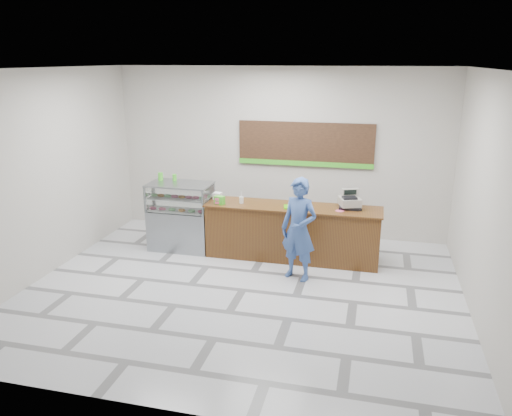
% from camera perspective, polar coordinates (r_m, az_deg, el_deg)
% --- Properties ---
extents(floor, '(7.00, 7.00, 0.00)m').
position_cam_1_polar(floor, '(8.28, -1.55, -9.36)').
color(floor, silver).
rests_on(floor, ground).
extents(back_wall, '(7.00, 0.00, 7.00)m').
position_cam_1_polar(back_wall, '(10.53, 2.68, 6.37)').
color(back_wall, '#BAB5AB').
rests_on(back_wall, floor).
extents(ceiling, '(7.00, 7.00, 0.00)m').
position_cam_1_polar(ceiling, '(7.44, -1.77, 15.63)').
color(ceiling, silver).
rests_on(ceiling, back_wall).
extents(sales_counter, '(3.26, 0.76, 1.03)m').
position_cam_1_polar(sales_counter, '(9.37, 4.17, -2.78)').
color(sales_counter, '#5D3613').
rests_on(sales_counter, floor).
extents(display_case, '(1.22, 0.72, 1.33)m').
position_cam_1_polar(display_case, '(9.91, -8.57, -0.87)').
color(display_case, gray).
rests_on(display_case, floor).
extents(menu_board, '(2.80, 0.06, 0.90)m').
position_cam_1_polar(menu_board, '(10.37, 5.66, 7.18)').
color(menu_board, black).
rests_on(menu_board, back_wall).
extents(cash_register, '(0.46, 0.47, 0.34)m').
position_cam_1_polar(cash_register, '(9.20, 10.65, 0.76)').
color(cash_register, black).
rests_on(cash_register, sales_counter).
extents(card_terminal, '(0.12, 0.17, 0.04)m').
position_cam_1_polar(card_terminal, '(9.12, 11.66, -0.13)').
color(card_terminal, black).
rests_on(card_terminal, sales_counter).
extents(serving_tray, '(0.40, 0.32, 0.02)m').
position_cam_1_polar(serving_tray, '(9.13, 4.35, 0.14)').
color(serving_tray, '#44C401').
rests_on(serving_tray, sales_counter).
extents(napkin_box, '(0.16, 0.16, 0.13)m').
position_cam_1_polar(napkin_box, '(9.66, -4.43, 1.40)').
color(napkin_box, white).
rests_on(napkin_box, sales_counter).
extents(straw_cup, '(0.08, 0.08, 0.12)m').
position_cam_1_polar(straw_cup, '(9.36, -1.68, 0.92)').
color(straw_cup, silver).
rests_on(straw_cup, sales_counter).
extents(promo_box, '(0.20, 0.16, 0.16)m').
position_cam_1_polar(promo_box, '(9.31, -4.19, 0.90)').
color(promo_box, green).
rests_on(promo_box, sales_counter).
extents(donut_decal, '(0.15, 0.15, 0.00)m').
position_cam_1_polar(donut_decal, '(9.02, 9.54, -0.32)').
color(donut_decal, '#D35177').
rests_on(donut_decal, sales_counter).
extents(green_cup_left, '(0.10, 0.10, 0.15)m').
position_cam_1_polar(green_cup_left, '(10.03, -10.85, 3.56)').
color(green_cup_left, green).
rests_on(green_cup_left, display_case).
extents(green_cup_right, '(0.08, 0.08, 0.12)m').
position_cam_1_polar(green_cup_right, '(9.97, -9.30, 3.48)').
color(green_cup_right, green).
rests_on(green_cup_right, display_case).
extents(customer, '(0.75, 0.63, 1.77)m').
position_cam_1_polar(customer, '(8.42, 4.92, -2.45)').
color(customer, '#365494').
rests_on(customer, floor).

